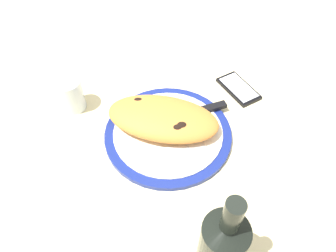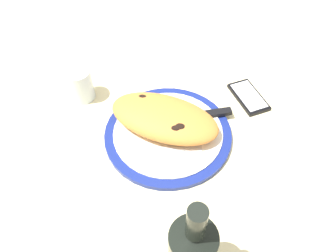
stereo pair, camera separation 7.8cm
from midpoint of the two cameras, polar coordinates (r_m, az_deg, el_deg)
ground_plane at (r=81.86cm, az=2.72°, el=-2.46°), size 150.00×150.00×3.00cm
plate at (r=80.07cm, az=2.78°, el=-1.47°), size 31.82×31.82×1.61cm
calzone at (r=78.50cm, az=2.13°, el=1.34°), size 30.63×21.33×5.62cm
fork at (r=75.97cm, az=3.70°, el=-4.26°), size 17.53×3.69×0.40cm
knife at (r=82.83cm, az=8.29°, el=1.65°), size 24.34×9.36×1.20cm
smartphone at (r=92.70cm, az=16.55°, el=4.88°), size 11.80×14.30×1.16cm
water_glass at (r=89.29cm, az=-12.92°, el=6.78°), size 6.76×6.76×9.00cm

